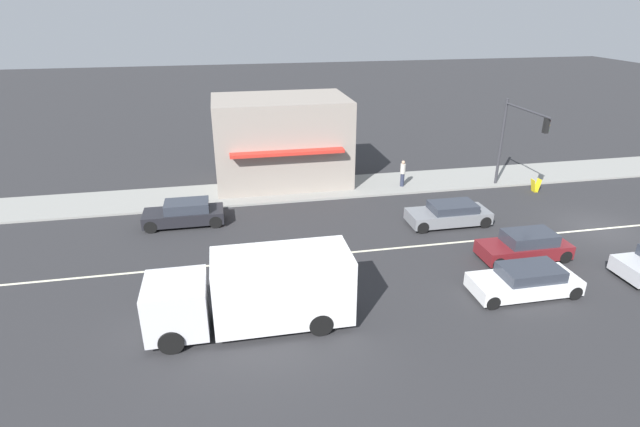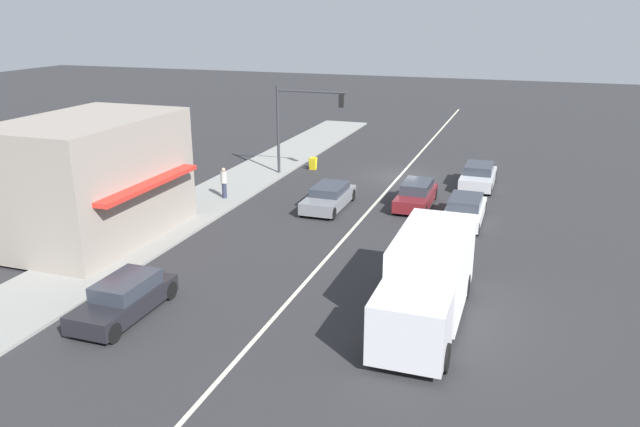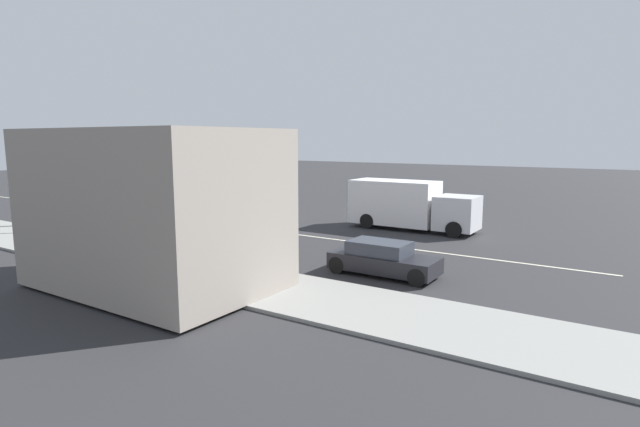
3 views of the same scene
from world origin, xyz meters
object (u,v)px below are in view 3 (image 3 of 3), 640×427
(pedestrian, at_px, (100,228))
(van_white, at_px, (264,206))
(sedan_silver, at_px, (196,199))
(traffic_signal_main, at_px, (64,164))
(suv_grey, at_px, (188,219))
(warning_aframe_sign, at_px, (57,219))
(sedan_maroon, at_px, (218,208))
(sedan_dark, at_px, (383,259))
(delivery_truck, at_px, (408,205))

(pedestrian, distance_m, van_white, 13.24)
(pedestrian, relative_size, sedan_silver, 0.41)
(traffic_signal_main, xyz_separation_m, suv_grey, (-3.92, 5.82, -3.29))
(warning_aframe_sign, bearing_deg, sedan_maroon, 144.19)
(traffic_signal_main, bearing_deg, sedan_dark, 93.22)
(sedan_dark, relative_size, sedan_silver, 1.01)
(delivery_truck, height_order, sedan_dark, delivery_truck)
(pedestrian, height_order, sedan_dark, pedestrian)
(sedan_maroon, relative_size, sedan_dark, 0.99)
(traffic_signal_main, relative_size, pedestrian, 3.22)
(traffic_signal_main, height_order, warning_aframe_sign, traffic_signal_main)
(pedestrian, bearing_deg, van_white, -177.38)
(pedestrian, relative_size, sedan_dark, 0.41)
(sedan_maroon, height_order, van_white, sedan_maroon)
(sedan_dark, bearing_deg, pedestrian, -76.74)
(sedan_maroon, relative_size, van_white, 0.95)
(pedestrian, height_order, sedan_silver, pedestrian)
(van_white, bearing_deg, suv_grey, 0.76)
(pedestrian, bearing_deg, suv_grey, -175.16)
(traffic_signal_main, distance_m, suv_grey, 7.76)
(pedestrian, distance_m, sedan_silver, 15.21)
(pedestrian, bearing_deg, sedan_silver, -150.43)
(sedan_dark, relative_size, suv_grey, 0.96)
(van_white, bearing_deg, sedan_maroon, -31.71)
(traffic_signal_main, height_order, van_white, traffic_signal_main)
(warning_aframe_sign, height_order, sedan_silver, sedan_silver)
(warning_aframe_sign, height_order, sedan_dark, sedan_dark)
(delivery_truck, xyz_separation_m, van_white, (0.00, -11.06, -0.87))
(pedestrian, height_order, van_white, pedestrian)
(warning_aframe_sign, distance_m, sedan_maroon, 9.93)
(sedan_dark, bearing_deg, sedan_maroon, -114.22)
(delivery_truck, relative_size, suv_grey, 1.69)
(traffic_signal_main, distance_m, pedestrian, 7.26)
(sedan_silver, bearing_deg, traffic_signal_main, 5.99)
(warning_aframe_sign, bearing_deg, van_white, 145.21)
(warning_aframe_sign, bearing_deg, pedestrian, 73.79)
(pedestrian, xyz_separation_m, sedan_silver, (-13.22, -7.50, -0.38))
(sedan_maroon, height_order, sedan_silver, sedan_silver)
(pedestrian, bearing_deg, sedan_maroon, -167.37)
(traffic_signal_main, distance_m, van_white, 12.94)
(delivery_truck, distance_m, sedan_silver, 17.98)
(warning_aframe_sign, relative_size, suv_grey, 0.19)
(pedestrian, bearing_deg, delivery_truck, 141.66)
(traffic_signal_main, bearing_deg, suv_grey, 123.97)
(sedan_maroon, xyz_separation_m, van_white, (-2.80, 1.73, -0.05))
(van_white, bearing_deg, delivery_truck, 90.00)
(delivery_truck, bearing_deg, sedan_maroon, -77.65)
(traffic_signal_main, bearing_deg, delivery_truck, 123.53)
(traffic_signal_main, xyz_separation_m, sedan_silver, (-11.12, -1.17, -3.24))
(pedestrian, bearing_deg, sedan_dark, 103.26)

